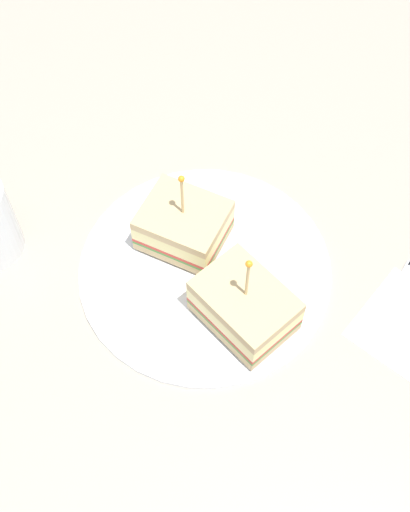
% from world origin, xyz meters
% --- Properties ---
extents(ground_plane, '(1.12, 1.12, 0.02)m').
position_xyz_m(ground_plane, '(0.00, 0.00, -0.01)').
color(ground_plane, '#9E9384').
extents(plate, '(0.28, 0.28, 0.01)m').
position_xyz_m(plate, '(0.00, 0.00, 0.00)').
color(plate, white).
rests_on(plate, ground_plane).
extents(sandwich_half_front, '(0.10, 0.08, 0.11)m').
position_xyz_m(sandwich_half_front, '(0.04, -0.02, 0.03)').
color(sandwich_half_front, tan).
rests_on(sandwich_half_front, plate).
extents(sandwich_half_back, '(0.12, 0.10, 0.11)m').
position_xyz_m(sandwich_half_back, '(-0.07, 0.04, 0.04)').
color(sandwich_half_back, tan).
rests_on(sandwich_half_back, plate).
extents(napkin, '(0.11, 0.12, 0.00)m').
position_xyz_m(napkin, '(-0.22, -0.05, 0.00)').
color(napkin, white).
rests_on(napkin, ground_plane).
extents(fork, '(0.02, 0.13, 0.00)m').
position_xyz_m(fork, '(-0.20, -0.09, 0.00)').
color(fork, silver).
rests_on(fork, ground_plane).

